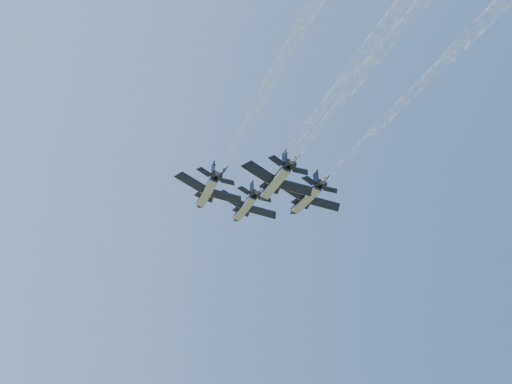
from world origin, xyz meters
TOP-DOWN VIEW (x-y plane):
  - jet_lead at (2.88, 8.07)m, footprint 12.74×18.28m
  - jet_left at (-10.14, 2.17)m, footprint 12.74×18.28m
  - jet_right at (9.08, -4.94)m, footprint 12.74×18.28m
  - jet_slot at (-3.27, -10.62)m, footprint 12.74×18.28m

SIDE VIEW (x-z plane):
  - jet_lead at x=2.88m, z-range 100.22..105.93m
  - jet_left at x=-10.14m, z-range 100.22..105.93m
  - jet_right at x=9.08m, z-range 100.22..105.93m
  - jet_slot at x=-3.27m, z-range 100.22..105.93m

